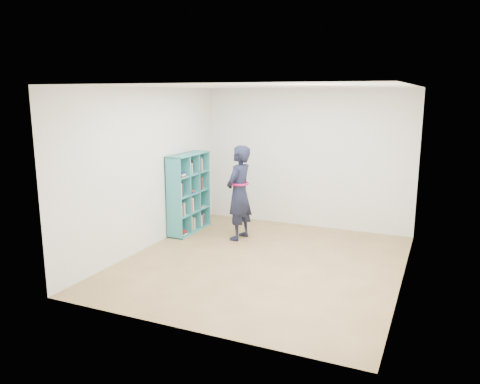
% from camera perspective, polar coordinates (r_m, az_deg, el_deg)
% --- Properties ---
extents(floor, '(4.50, 4.50, 0.00)m').
position_cam_1_polar(floor, '(7.15, 2.71, -8.57)').
color(floor, brown).
rests_on(floor, ground).
extents(ceiling, '(4.50, 4.50, 0.00)m').
position_cam_1_polar(ceiling, '(6.70, 2.94, 12.75)').
color(ceiling, white).
rests_on(ceiling, wall_back).
extents(wall_left, '(0.02, 4.50, 2.60)m').
position_cam_1_polar(wall_left, '(7.74, -11.14, 2.77)').
color(wall_left, silver).
rests_on(wall_left, floor).
extents(wall_right, '(0.02, 4.50, 2.60)m').
position_cam_1_polar(wall_right, '(6.38, 19.83, 0.35)').
color(wall_right, silver).
rests_on(wall_right, floor).
extents(wall_back, '(4.00, 0.02, 2.60)m').
position_cam_1_polar(wall_back, '(8.92, 8.05, 4.07)').
color(wall_back, silver).
rests_on(wall_back, floor).
extents(wall_front, '(4.00, 0.02, 2.60)m').
position_cam_1_polar(wall_front, '(4.82, -6.86, -2.61)').
color(wall_front, silver).
rests_on(wall_front, floor).
extents(bookshelf, '(0.32, 1.08, 1.44)m').
position_cam_1_polar(bookshelf, '(8.60, -6.40, -0.24)').
color(bookshelf, teal).
rests_on(bookshelf, floor).
extents(person, '(0.46, 0.64, 1.64)m').
position_cam_1_polar(person, '(8.05, -0.10, -0.10)').
color(person, black).
rests_on(person, floor).
extents(smartphone, '(0.02, 0.09, 0.12)m').
position_cam_1_polar(smartphone, '(8.17, -0.72, 0.84)').
color(smartphone, silver).
rests_on(smartphone, person).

